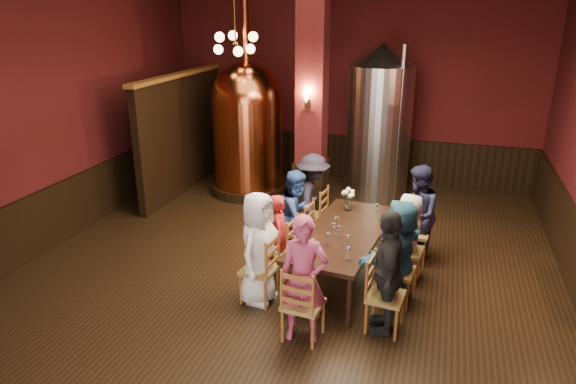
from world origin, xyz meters
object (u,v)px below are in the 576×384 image
(person_1, at_px, (279,237))
(dining_table, at_px, (344,235))
(person_2, at_px, (297,216))
(copper_kettle, at_px, (248,127))
(rose_vase, at_px, (348,196))
(person_0, at_px, (258,248))
(steel_vessel, at_px, (379,122))

(person_1, bearing_deg, dining_table, -90.23)
(person_1, distance_m, person_2, 0.66)
(copper_kettle, bearing_deg, person_1, -62.15)
(person_1, xyz_separation_m, person_2, (0.07, 0.66, 0.08))
(person_1, height_order, rose_vase, person_1)
(person_2, relative_size, copper_kettle, 0.37)
(person_0, bearing_deg, dining_table, -38.00)
(person_2, bearing_deg, person_1, -175.41)
(person_1, height_order, copper_kettle, copper_kettle)
(copper_kettle, bearing_deg, person_2, -55.72)
(person_1, height_order, steel_vessel, steel_vessel)
(person_0, distance_m, copper_kettle, 4.43)
(person_1, bearing_deg, person_2, -21.45)
(steel_vessel, height_order, rose_vase, steel_vessel)
(person_1, bearing_deg, steel_vessel, -27.51)
(person_2, distance_m, copper_kettle, 3.35)
(steel_vessel, bearing_deg, person_0, -101.20)
(person_0, relative_size, person_2, 1.06)
(person_2, relative_size, rose_vase, 3.98)
(dining_table, bearing_deg, rose_vase, 103.32)
(person_0, distance_m, person_2, 1.33)
(person_0, xyz_separation_m, steel_vessel, (0.91, 4.57, 0.78))
(steel_vessel, bearing_deg, dining_table, -89.30)
(person_0, xyz_separation_m, person_2, (0.14, 1.32, -0.05))
(person_1, bearing_deg, copper_kettle, 12.41)
(dining_table, bearing_deg, person_0, -130.36)
(steel_vessel, bearing_deg, rose_vase, -91.16)
(person_0, distance_m, person_1, 0.68)
(person_0, xyz_separation_m, person_1, (0.07, 0.67, -0.13))
(copper_kettle, distance_m, rose_vase, 3.48)
(copper_kettle, relative_size, rose_vase, 10.65)
(person_0, xyz_separation_m, copper_kettle, (-1.71, 4.04, 0.64))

